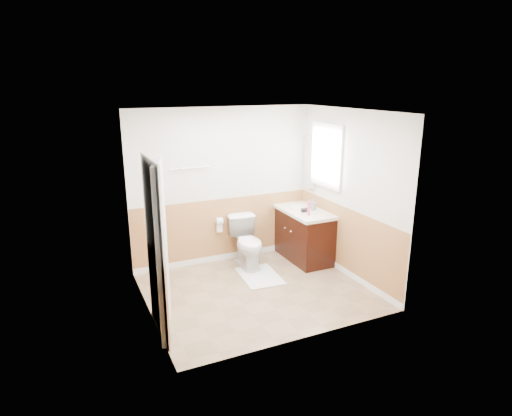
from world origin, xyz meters
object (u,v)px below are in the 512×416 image
toilet (248,243)px  soap_dispenser (313,204)px  lotion_bottle (309,209)px  vanity_cabinet (304,236)px  bath_mat (260,276)px

toilet → soap_dispenser: 1.23m
lotion_bottle → soap_dispenser: size_ratio=1.16×
vanity_cabinet → soap_dispenser: size_ratio=5.78×
vanity_cabinet → lotion_bottle: (-0.10, -0.29, 0.56)m
vanity_cabinet → soap_dispenser: 0.56m
toilet → vanity_cabinet: (0.98, -0.09, 0.00)m
toilet → bath_mat: size_ratio=0.99×
toilet → soap_dispenser: (1.10, -0.14, 0.55)m
lotion_bottle → soap_dispenser: (0.22, 0.24, -0.01)m
bath_mat → soap_dispenser: size_ratio=4.21×
vanity_cabinet → lotion_bottle: lotion_bottle is taller
toilet → vanity_cabinet: vanity_cabinet is taller
vanity_cabinet → lotion_bottle: size_ratio=5.00×
toilet → vanity_cabinet: 0.98m
vanity_cabinet → lotion_bottle: 0.64m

